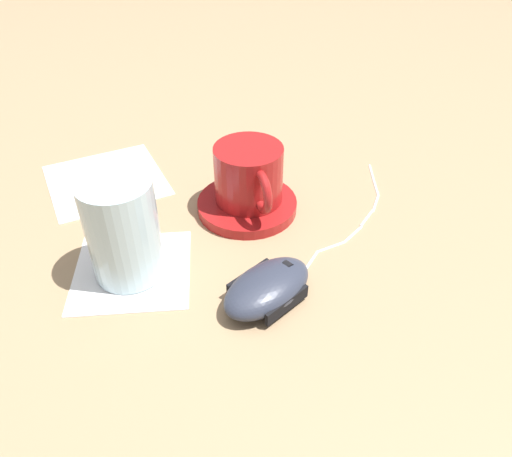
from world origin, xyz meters
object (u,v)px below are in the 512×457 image
object	(u,v)px
saucer	(247,205)
coffee_cup	(249,175)
drinking_glass	(123,229)
computer_mouse	(267,288)

from	to	relation	value
saucer	coffee_cup	distance (m)	0.04
saucer	drinking_glass	distance (m)	0.17
saucer	drinking_glass	size ratio (longest dim) A/B	1.11
coffee_cup	drinking_glass	distance (m)	0.17
coffee_cup	computer_mouse	xyz separation A→B (m)	(0.00, 0.16, -0.03)
computer_mouse	drinking_glass	distance (m)	0.16
saucer	computer_mouse	xyz separation A→B (m)	(0.00, 0.15, 0.01)
coffee_cup	drinking_glass	world-z (taller)	drinking_glass
coffee_cup	drinking_glass	xyz separation A→B (m)	(0.14, 0.10, 0.01)
coffee_cup	saucer	bearing A→B (deg)	36.16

